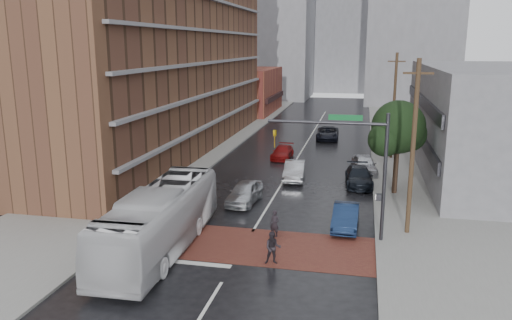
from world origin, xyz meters
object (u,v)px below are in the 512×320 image
Objects in this scene: pedestrian_a at (275,224)px; car_travel_b at (295,171)px; car_travel_a at (245,193)px; car_parked_far at (364,164)px; pedestrian_b at (273,248)px; car_parked_mid at (359,176)px; transit_bus at (161,219)px; car_travel_c at (282,152)px; suv_travel at (328,133)px; car_parked_near at (346,217)px.

car_travel_b is at bearing 109.55° from pedestrian_a.
car_parked_far is at bearing 55.88° from car_travel_a.
pedestrian_b is 0.34× the size of car_parked_mid.
transit_bus is 6.20m from pedestrian_b.
car_travel_a is 0.98× the size of car_travel_b.
car_parked_mid is at bearing 43.90° from car_travel_a.
suv_travel is at bearing 73.93° from car_travel_c.
car_parked_mid is (10.10, 15.00, -0.98)m from transit_bus.
transit_bus is 2.62× the size of car_parked_far.
car_travel_c is 11.34m from suv_travel.
suv_travel is (0.73, 30.68, -0.04)m from pedestrian_a.
pedestrian_b is 0.37× the size of car_travel_b.
car_travel_c is 0.80× the size of suv_travel.
suv_travel is 1.14× the size of car_parked_far.
pedestrian_b reaches higher than car_parked_far.
car_parked_mid is at bearing 87.40° from car_parked_near.
car_parked_mid is 1.05× the size of car_parked_far.
car_parked_near is at bearing -20.99° from car_travel_a.
car_travel_a is (-3.66, 9.24, -0.08)m from pedestrian_b.
suv_travel is 1.25× the size of car_parked_near.
pedestrian_a is at bearing 27.56° from transit_bus.
transit_bus reaches higher than car_parked_near.
car_parked_near is 13.41m from car_parked_far.
car_parked_near is at bearing -98.02° from car_parked_mid.
pedestrian_b is (0.56, -3.60, 0.06)m from pedestrian_a.
car_travel_c is at bearing -109.78° from suv_travel.
car_travel_b reaches higher than car_parked_mid.
transit_bus is at bearing -111.45° from car_travel_b.
transit_bus is 6.44m from pedestrian_a.
transit_bus reaches higher than pedestrian_b.
transit_bus reaches higher than suv_travel.
transit_bus is 7.83× the size of pedestrian_a.
car_travel_a reaches higher than car_travel_b.
transit_bus reaches higher than pedestrian_a.
pedestrian_b reaches higher than car_travel_c.
car_parked_near is (3.35, 5.89, -0.14)m from pedestrian_b.
suv_travel is at bearing 97.29° from car_parked_far.
pedestrian_b reaches higher than suv_travel.
pedestrian_a reaches higher than car_parked_near.
car_travel_b is at bearing -158.42° from car_parked_far.
car_travel_a is at bearing -144.90° from car_parked_mid.
pedestrian_b reaches higher than car_travel_b.
car_travel_c is 0.86× the size of car_parked_mid.
pedestrian_b is 16.15m from car_travel_b.
suv_travel reaches higher than car_travel_c.
car_parked_mid is (5.12, -0.60, -0.04)m from car_travel_b.
car_travel_b is 6.35m from car_parked_far.
transit_bus is 2.48× the size of car_parked_mid.
car_travel_a is at bearing -113.88° from car_travel_b.
transit_bus reaches higher than car_parked_far.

